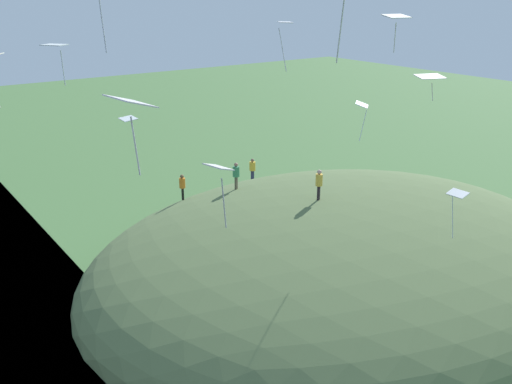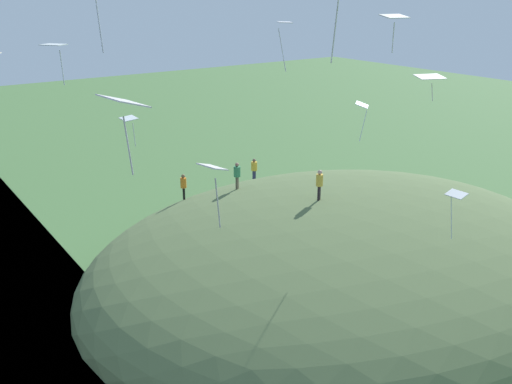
{
  "view_description": "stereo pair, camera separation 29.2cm",
  "coord_description": "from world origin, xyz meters",
  "px_view_note": "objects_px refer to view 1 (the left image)",
  "views": [
    {
      "loc": [
        -12.53,
        -19.58,
        15.02
      ],
      "look_at": [
        3.74,
        3.03,
        5.01
      ],
      "focal_mm": 39.98,
      "sensor_mm": 36.0,
      "label": 1
    },
    {
      "loc": [
        -12.29,
        -19.75,
        15.02
      ],
      "look_at": [
        3.74,
        3.03,
        5.01
      ],
      "focal_mm": 39.98,
      "sensor_mm": 36.0,
      "label": 2
    }
  ],
  "objects_px": {
    "kite_1": "(430,77)",
    "mooring_post": "(117,289)",
    "person_on_hilltop": "(182,184)",
    "kite_3": "(457,198)",
    "person_with_child": "(236,173)",
    "kite_8": "(285,26)",
    "kite_7": "(396,18)",
    "person_walking_path": "(252,167)",
    "kite_6": "(128,120)",
    "kite_14": "(219,173)",
    "kite_4": "(55,47)",
    "person_near_shore": "(319,181)",
    "kite_13": "(131,104)",
    "kite_11": "(362,107)"
  },
  "relations": [
    {
      "from": "kite_14",
      "to": "person_near_shore",
      "type": "bearing_deg",
      "value": 39.22
    },
    {
      "from": "person_on_hilltop",
      "to": "kite_8",
      "type": "distance_m",
      "value": 14.43
    },
    {
      "from": "person_with_child",
      "to": "kite_13",
      "type": "xyz_separation_m",
      "value": [
        -13.66,
        -16.41,
        8.41
      ]
    },
    {
      "from": "person_near_shore",
      "to": "person_walking_path",
      "type": "xyz_separation_m",
      "value": [
        2.7,
        10.17,
        -2.26
      ]
    },
    {
      "from": "person_on_hilltop",
      "to": "kite_8",
      "type": "xyz_separation_m",
      "value": [
        -0.01,
        -10.22,
        10.18
      ]
    },
    {
      "from": "person_near_shore",
      "to": "kite_3",
      "type": "relative_size",
      "value": 0.82
    },
    {
      "from": "kite_1",
      "to": "kite_8",
      "type": "height_order",
      "value": "kite_8"
    },
    {
      "from": "person_on_hilltop",
      "to": "kite_6",
      "type": "relative_size",
      "value": 1.06
    },
    {
      "from": "kite_11",
      "to": "mooring_post",
      "type": "xyz_separation_m",
      "value": [
        -11.2,
        5.49,
        -8.94
      ]
    },
    {
      "from": "person_near_shore",
      "to": "kite_11",
      "type": "relative_size",
      "value": 0.9
    },
    {
      "from": "kite_1",
      "to": "kite_6",
      "type": "height_order",
      "value": "kite_1"
    },
    {
      "from": "person_with_child",
      "to": "kite_1",
      "type": "distance_m",
      "value": 14.22
    },
    {
      "from": "person_with_child",
      "to": "kite_11",
      "type": "distance_m",
      "value": 10.21
    },
    {
      "from": "kite_4",
      "to": "kite_8",
      "type": "xyz_separation_m",
      "value": [
        9.45,
        -2.04,
        0.53
      ]
    },
    {
      "from": "kite_1",
      "to": "kite_7",
      "type": "height_order",
      "value": "kite_7"
    },
    {
      "from": "kite_4",
      "to": "kite_14",
      "type": "height_order",
      "value": "kite_4"
    },
    {
      "from": "kite_1",
      "to": "kite_8",
      "type": "distance_m",
      "value": 6.73
    },
    {
      "from": "mooring_post",
      "to": "kite_13",
      "type": "bearing_deg",
      "value": -107.66
    },
    {
      "from": "person_walking_path",
      "to": "kite_6",
      "type": "height_order",
      "value": "kite_6"
    },
    {
      "from": "kite_7",
      "to": "kite_4",
      "type": "bearing_deg",
      "value": 137.81
    },
    {
      "from": "person_on_hilltop",
      "to": "kite_1",
      "type": "relative_size",
      "value": 1.2
    },
    {
      "from": "kite_1",
      "to": "kite_11",
      "type": "distance_m",
      "value": 4.02
    },
    {
      "from": "kite_7",
      "to": "kite_11",
      "type": "distance_m",
      "value": 8.37
    },
    {
      "from": "person_near_shore",
      "to": "kite_7",
      "type": "relative_size",
      "value": 1.31
    },
    {
      "from": "kite_8",
      "to": "kite_11",
      "type": "distance_m",
      "value": 5.84
    },
    {
      "from": "person_with_child",
      "to": "mooring_post",
      "type": "xyz_separation_m",
      "value": [
        -9.41,
        -3.05,
        -3.65
      ]
    },
    {
      "from": "person_near_shore",
      "to": "kite_13",
      "type": "bearing_deg",
      "value": 6.61
    },
    {
      "from": "person_on_hilltop",
      "to": "kite_3",
      "type": "xyz_separation_m",
      "value": [
        2.14,
        -18.36,
        4.12
      ]
    },
    {
      "from": "kite_8",
      "to": "kite_14",
      "type": "relative_size",
      "value": 1.27
    },
    {
      "from": "person_with_child",
      "to": "kite_8",
      "type": "height_order",
      "value": "kite_8"
    },
    {
      "from": "person_near_shore",
      "to": "kite_4",
      "type": "distance_m",
      "value": 15.66
    },
    {
      "from": "kite_4",
      "to": "kite_7",
      "type": "relative_size",
      "value": 1.17
    },
    {
      "from": "person_with_child",
      "to": "kite_3",
      "type": "bearing_deg",
      "value": 53.65
    },
    {
      "from": "kite_6",
      "to": "kite_11",
      "type": "xyz_separation_m",
      "value": [
        8.94,
        -7.74,
        0.88
      ]
    },
    {
      "from": "kite_6",
      "to": "mooring_post",
      "type": "xyz_separation_m",
      "value": [
        -2.26,
        -2.25,
        -8.06
      ]
    },
    {
      "from": "kite_14",
      "to": "kite_4",
      "type": "bearing_deg",
      "value": 91.84
    },
    {
      "from": "kite_6",
      "to": "kite_11",
      "type": "height_order",
      "value": "kite_11"
    },
    {
      "from": "person_on_hilltop",
      "to": "kite_4",
      "type": "distance_m",
      "value": 15.79
    },
    {
      "from": "kite_11",
      "to": "kite_13",
      "type": "bearing_deg",
      "value": -153.03
    },
    {
      "from": "kite_11",
      "to": "kite_14",
      "type": "bearing_deg",
      "value": -148.91
    },
    {
      "from": "person_on_hilltop",
      "to": "kite_4",
      "type": "xyz_separation_m",
      "value": [
        -9.46,
        -8.17,
        9.65
      ]
    },
    {
      "from": "person_near_shore",
      "to": "kite_7",
      "type": "bearing_deg",
      "value": 34.94
    },
    {
      "from": "kite_1",
      "to": "mooring_post",
      "type": "height_order",
      "value": "kite_1"
    },
    {
      "from": "kite_8",
      "to": "kite_13",
      "type": "distance_m",
      "value": 14.25
    },
    {
      "from": "kite_8",
      "to": "kite_7",
      "type": "bearing_deg",
      "value": -91.25
    },
    {
      "from": "person_walking_path",
      "to": "kite_3",
      "type": "distance_m",
      "value": 21.17
    },
    {
      "from": "kite_1",
      "to": "mooring_post",
      "type": "bearing_deg",
      "value": 142.01
    },
    {
      "from": "kite_4",
      "to": "mooring_post",
      "type": "distance_m",
      "value": 12.85
    },
    {
      "from": "kite_3",
      "to": "kite_13",
      "type": "xyz_separation_m",
      "value": [
        -13.37,
        -0.6,
        5.25
      ]
    },
    {
      "from": "person_with_child",
      "to": "kite_4",
      "type": "distance_m",
      "value": 15.76
    }
  ]
}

